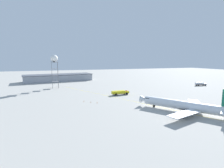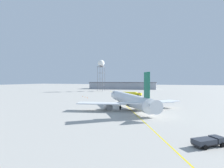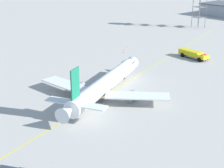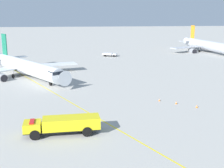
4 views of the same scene
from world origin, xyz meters
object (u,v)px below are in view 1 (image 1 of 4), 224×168
safety_cone_mid (91,102)px  airliner_main (185,106)px  radar_tower (54,60)px  safety_cone_near (97,102)px  fire_tender_truck (120,92)px  safety_cone_far (84,101)px  fuel_tanker_truck (200,84)px

safety_cone_mid → airliner_main: bearing=-131.9°
radar_tower → safety_cone_near: radar_tower is taller
airliner_main → safety_cone_mid: bearing=14.4°
fire_tender_truck → safety_cone_near: bearing=-143.8°
safety_cone_near → radar_tower: bearing=18.1°
safety_cone_mid → safety_cone_far: size_ratio=1.00×
safety_cone_far → radar_tower: bearing=13.9°
fire_tender_truck → safety_cone_far: bearing=-160.8°
airliner_main → fuel_tanker_truck: size_ratio=3.52×
fire_tender_truck → safety_cone_far: (-9.65, 23.73, -1.26)m
fire_tender_truck → safety_cone_near: fire_tender_truck is taller
safety_cone_near → safety_cone_mid: same height
airliner_main → fire_tender_truck: size_ratio=3.17×
fire_tender_truck → safety_cone_mid: fire_tender_truck is taller
airliner_main → safety_cone_far: size_ratio=62.35×
fire_tender_truck → safety_cone_far: fire_tender_truck is taller
fuel_tanker_truck → fire_tender_truck: size_ratio=0.90×
fuel_tanker_truck → radar_tower: radar_tower is taller
safety_cone_mid → radar_tower: bearing=16.3°
radar_tower → safety_cone_far: 55.77m
radar_tower → safety_cone_near: 61.76m
fuel_tanker_truck → safety_cone_mid: bearing=-155.8°
radar_tower → safety_cone_mid: bearing=-163.7°
radar_tower → safety_cone_far: radar_tower is taller
safety_cone_near → safety_cone_mid: bearing=48.3°
fire_tender_truck → airliner_main: bearing=-77.4°
fuel_tanker_truck → safety_cone_far: 102.16m
safety_cone_near → airliner_main: bearing=-131.9°
safety_cone_far → safety_cone_mid: bearing=-131.7°
fuel_tanker_truck → radar_tower: (28.58, 112.31, 19.31)m
fire_tender_truck → radar_tower: bearing=128.8°
fuel_tanker_truck → radar_tower: 117.48m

